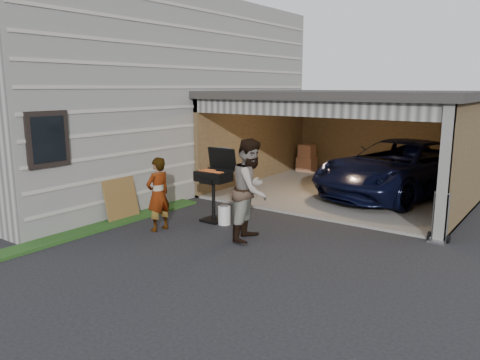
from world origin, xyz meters
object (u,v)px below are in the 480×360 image
object	(u,v)px
woman	(158,194)
plywood_panel	(121,199)
hand_truck	(438,232)
bbq_grill	(214,179)
man	(251,190)
minivan	(400,170)
propane_tank	(224,215)

from	to	relation	value
woman	plywood_panel	distance (m)	1.32
hand_truck	plywood_panel	bearing A→B (deg)	-154.97
woman	bbq_grill	world-z (taller)	bbq_grill
bbq_grill	woman	bearing A→B (deg)	-112.28
man	bbq_grill	bearing A→B (deg)	54.25
hand_truck	man	bearing A→B (deg)	-144.52
minivan	propane_tank	xyz separation A→B (m)	(-2.29, -4.96, -0.55)
bbq_grill	propane_tank	bearing A→B (deg)	-15.97
man	plywood_panel	bearing A→B (deg)	87.49
bbq_grill	plywood_panel	size ratio (longest dim) A/B	1.68
propane_tank	man	bearing A→B (deg)	-24.71
woman	propane_tank	size ratio (longest dim) A/B	3.82
plywood_panel	minivan	bearing A→B (deg)	53.69
bbq_grill	hand_truck	world-z (taller)	bbq_grill
man	bbq_grill	world-z (taller)	man
woman	bbq_grill	size ratio (longest dim) A/B	0.95
woman	hand_truck	bearing A→B (deg)	124.32
propane_tank	plywood_panel	size ratio (longest dim) A/B	0.42
woman	hand_truck	size ratio (longest dim) A/B	1.58
propane_tank	plywood_panel	world-z (taller)	plywood_panel
man	propane_tank	distance (m)	1.41
man	hand_truck	size ratio (longest dim) A/B	2.03
minivan	bbq_grill	distance (m)	5.53
man	bbq_grill	xyz separation A→B (m)	(-1.40, 0.58, -0.03)
bbq_grill	propane_tank	distance (m)	0.85
minivan	woman	world-z (taller)	woman
hand_truck	woman	bearing A→B (deg)	-149.35
minivan	propane_tank	world-z (taller)	minivan
minivan	propane_tank	bearing A→B (deg)	-99.43
minivan	hand_truck	xyz separation A→B (m)	(1.86, -3.43, -0.57)
woman	man	distance (m)	2.04
plywood_panel	hand_truck	distance (m)	6.83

